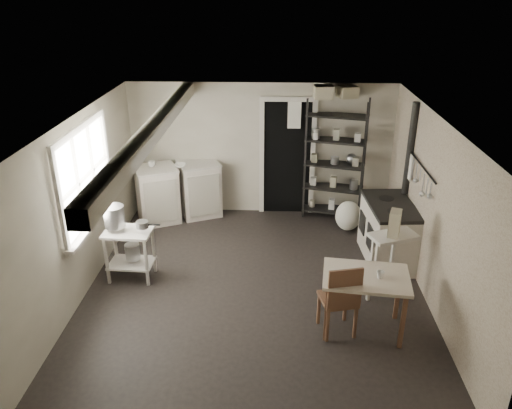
{
  "coord_description": "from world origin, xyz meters",
  "views": [
    {
      "loc": [
        0.25,
        -5.73,
        3.8
      ],
      "look_at": [
        0.0,
        0.3,
        1.1
      ],
      "focal_mm": 35.0,
      "sensor_mm": 36.0,
      "label": 1
    }
  ],
  "objects_px": {
    "stockpot": "(114,217)",
    "work_table": "(364,302)",
    "shelf_rack": "(334,166)",
    "base_cabinets": "(179,193)",
    "prep_table": "(130,252)",
    "flour_sack": "(348,217)",
    "stove": "(388,233)",
    "chair": "(338,296)"
  },
  "relations": [
    {
      "from": "stove",
      "to": "stockpot",
      "type": "bearing_deg",
      "value": -174.37
    },
    {
      "from": "base_cabinets",
      "to": "work_table",
      "type": "distance_m",
      "value": 4.06
    },
    {
      "from": "prep_table",
      "to": "flour_sack",
      "type": "relative_size",
      "value": 1.43
    },
    {
      "from": "shelf_rack",
      "to": "stove",
      "type": "height_order",
      "value": "shelf_rack"
    },
    {
      "from": "shelf_rack",
      "to": "work_table",
      "type": "relative_size",
      "value": 2.15
    },
    {
      "from": "base_cabinets",
      "to": "chair",
      "type": "bearing_deg",
      "value": -75.34
    },
    {
      "from": "shelf_rack",
      "to": "stockpot",
      "type": "bearing_deg",
      "value": -131.91
    },
    {
      "from": "stove",
      "to": "prep_table",
      "type": "bearing_deg",
      "value": -173.93
    },
    {
      "from": "base_cabinets",
      "to": "shelf_rack",
      "type": "relative_size",
      "value": 0.7
    },
    {
      "from": "stove",
      "to": "chair",
      "type": "distance_m",
      "value": 1.95
    },
    {
      "from": "base_cabinets",
      "to": "stove",
      "type": "relative_size",
      "value": 1.29
    },
    {
      "from": "shelf_rack",
      "to": "flour_sack",
      "type": "relative_size",
      "value": 4.11
    },
    {
      "from": "stockpot",
      "to": "flour_sack",
      "type": "height_order",
      "value": "stockpot"
    },
    {
      "from": "prep_table",
      "to": "flour_sack",
      "type": "height_order",
      "value": "prep_table"
    },
    {
      "from": "shelf_rack",
      "to": "prep_table",
      "type": "bearing_deg",
      "value": -130.49
    },
    {
      "from": "stockpot",
      "to": "work_table",
      "type": "distance_m",
      "value": 3.4
    },
    {
      "from": "stockpot",
      "to": "chair",
      "type": "distance_m",
      "value": 3.11
    },
    {
      "from": "prep_table",
      "to": "stove",
      "type": "relative_size",
      "value": 0.64
    },
    {
      "from": "base_cabinets",
      "to": "flour_sack",
      "type": "relative_size",
      "value": 2.88
    },
    {
      "from": "shelf_rack",
      "to": "work_table",
      "type": "height_order",
      "value": "shelf_rack"
    },
    {
      "from": "work_table",
      "to": "chair",
      "type": "relative_size",
      "value": 1.02
    },
    {
      "from": "chair",
      "to": "flour_sack",
      "type": "bearing_deg",
      "value": 67.21
    },
    {
      "from": "shelf_rack",
      "to": "flour_sack",
      "type": "height_order",
      "value": "shelf_rack"
    },
    {
      "from": "stove",
      "to": "flour_sack",
      "type": "xyz_separation_m",
      "value": [
        -0.45,
        0.95,
        -0.2
      ]
    },
    {
      "from": "base_cabinets",
      "to": "stove",
      "type": "distance_m",
      "value": 3.6
    },
    {
      "from": "stockpot",
      "to": "chair",
      "type": "xyz_separation_m",
      "value": [
        2.89,
        -1.06,
        -0.45
      ]
    },
    {
      "from": "stove",
      "to": "work_table",
      "type": "xyz_separation_m",
      "value": [
        -0.61,
        -1.67,
        -0.06
      ]
    },
    {
      "from": "prep_table",
      "to": "base_cabinets",
      "type": "height_order",
      "value": "base_cabinets"
    },
    {
      "from": "stockpot",
      "to": "work_table",
      "type": "height_order",
      "value": "stockpot"
    },
    {
      "from": "stove",
      "to": "flour_sack",
      "type": "distance_m",
      "value": 1.07
    },
    {
      "from": "chair",
      "to": "flour_sack",
      "type": "distance_m",
      "value": 2.72
    },
    {
      "from": "prep_table",
      "to": "base_cabinets",
      "type": "relative_size",
      "value": 0.5
    },
    {
      "from": "stockpot",
      "to": "shelf_rack",
      "type": "bearing_deg",
      "value": 33.98
    },
    {
      "from": "base_cabinets",
      "to": "shelf_rack",
      "type": "distance_m",
      "value": 2.72
    },
    {
      "from": "base_cabinets",
      "to": "shelf_rack",
      "type": "height_order",
      "value": "shelf_rack"
    },
    {
      "from": "stockpot",
      "to": "shelf_rack",
      "type": "height_order",
      "value": "shelf_rack"
    },
    {
      "from": "stove",
      "to": "work_table",
      "type": "height_order",
      "value": "stove"
    },
    {
      "from": "stove",
      "to": "chair",
      "type": "relative_size",
      "value": 1.2
    },
    {
      "from": "stockpot",
      "to": "chair",
      "type": "relative_size",
      "value": 0.31
    },
    {
      "from": "stove",
      "to": "shelf_rack",
      "type": "bearing_deg",
      "value": 110.4
    },
    {
      "from": "stockpot",
      "to": "work_table",
      "type": "relative_size",
      "value": 0.3
    },
    {
      "from": "base_cabinets",
      "to": "chair",
      "type": "height_order",
      "value": "chair"
    }
  ]
}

